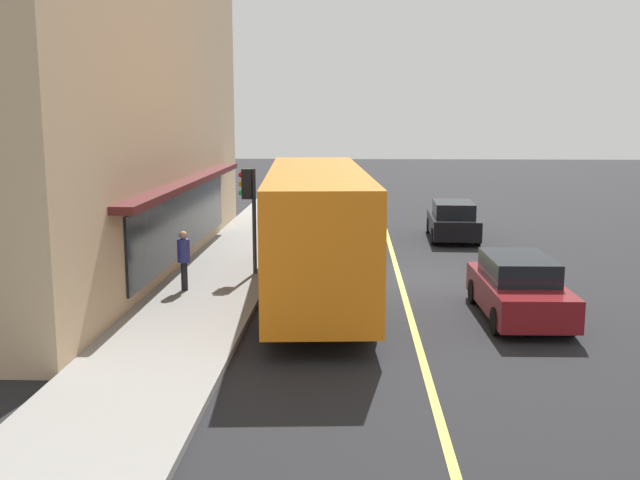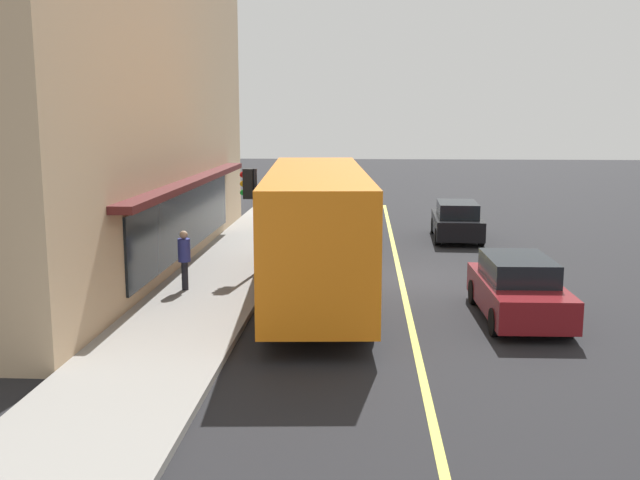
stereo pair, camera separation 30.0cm
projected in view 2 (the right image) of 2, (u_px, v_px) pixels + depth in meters
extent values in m
plane|color=black|center=(400.00, 277.00, 22.38)|extent=(120.00, 120.00, 0.00)
cube|color=gray|center=(225.00, 273.00, 22.69)|extent=(80.00, 3.05, 0.15)
cube|color=#D8D14C|center=(400.00, 277.00, 22.38)|extent=(36.00, 0.16, 0.01)
cube|color=tan|center=(37.00, 74.00, 23.44)|extent=(21.23, 9.53, 12.47)
cube|color=#4C1919|center=(193.00, 181.00, 23.73)|extent=(14.86, 0.70, 0.20)
cube|color=black|center=(188.00, 220.00, 23.96)|extent=(12.74, 0.08, 2.00)
cube|color=orange|center=(316.00, 225.00, 19.59)|extent=(11.15, 3.27, 3.00)
cube|color=black|center=(316.00, 191.00, 24.90)|extent=(0.27, 2.10, 1.80)
cube|color=black|center=(269.00, 214.00, 19.22)|extent=(8.78, 0.68, 1.32)
cube|color=black|center=(364.00, 214.00, 19.25)|extent=(8.78, 0.68, 1.32)
cube|color=#0CF259|center=(316.00, 165.00, 24.82)|extent=(0.21, 1.90, 0.36)
cube|color=#2D2D33|center=(316.00, 237.00, 25.27)|extent=(0.33, 2.41, 0.40)
cylinder|color=black|center=(281.00, 255.00, 23.30)|extent=(1.02, 0.37, 1.00)
cylinder|color=black|center=(351.00, 255.00, 23.33)|extent=(1.02, 0.37, 1.00)
cylinder|color=black|center=(267.00, 315.00, 16.37)|extent=(1.02, 0.37, 1.00)
cylinder|color=black|center=(367.00, 314.00, 16.39)|extent=(1.02, 0.37, 1.00)
cylinder|color=#2D2D33|center=(256.00, 222.00, 21.98)|extent=(0.12, 0.12, 3.20)
cube|color=black|center=(248.00, 184.00, 21.80)|extent=(0.30, 0.30, 0.90)
sphere|color=red|center=(243.00, 175.00, 21.76)|extent=(0.18, 0.18, 0.18)
sphere|color=orange|center=(243.00, 184.00, 21.81)|extent=(0.18, 0.18, 0.18)
sphere|color=green|center=(243.00, 193.00, 21.85)|extent=(0.18, 0.18, 0.18)
cube|color=maroon|center=(518.00, 295.00, 17.75)|extent=(4.34, 1.89, 0.75)
cube|color=black|center=(518.00, 268.00, 17.79)|extent=(2.44, 1.56, 0.55)
cylinder|color=black|center=(569.00, 323.00, 16.37)|extent=(0.64, 0.23, 0.64)
cylinder|color=black|center=(495.00, 322.00, 16.43)|extent=(0.64, 0.23, 0.64)
cylinder|color=black|center=(537.00, 292.00, 19.16)|extent=(0.64, 0.23, 0.64)
cylinder|color=black|center=(474.00, 292.00, 19.23)|extent=(0.64, 0.23, 0.64)
cube|color=black|center=(457.00, 225.00, 29.12)|extent=(4.37, 1.97, 0.75)
cube|color=black|center=(457.00, 209.00, 28.86)|extent=(2.47, 1.61, 0.55)
cylinder|color=black|center=(434.00, 226.00, 30.64)|extent=(0.65, 0.25, 0.64)
cylinder|color=black|center=(473.00, 226.00, 30.48)|extent=(0.65, 0.25, 0.64)
cylinder|color=black|center=(438.00, 237.00, 27.86)|extent=(0.65, 0.25, 0.64)
cylinder|color=black|center=(481.00, 238.00, 27.70)|extent=(0.65, 0.25, 0.64)
cube|color=white|center=(330.00, 219.00, 30.61)|extent=(4.37, 1.97, 0.75)
cube|color=black|center=(330.00, 203.00, 30.65)|extent=(2.47, 1.61, 0.55)
cylinder|color=black|center=(350.00, 231.00, 29.24)|extent=(0.65, 0.25, 0.64)
cylinder|color=black|center=(309.00, 231.00, 29.27)|extent=(0.65, 0.25, 0.64)
cylinder|color=black|center=(349.00, 221.00, 32.04)|extent=(0.65, 0.25, 0.64)
cylinder|color=black|center=(312.00, 221.00, 32.07)|extent=(0.65, 0.25, 0.64)
cylinder|color=black|center=(185.00, 276.00, 20.10)|extent=(0.18, 0.18, 0.80)
cylinder|color=#33388C|center=(184.00, 250.00, 19.98)|extent=(0.34, 0.34, 0.63)
sphere|color=tan|center=(184.00, 235.00, 19.91)|extent=(0.22, 0.22, 0.22)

